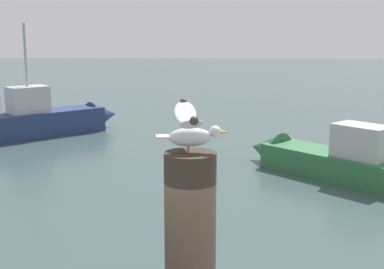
# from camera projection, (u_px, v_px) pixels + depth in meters

# --- Properties ---
(mooring_post) EXTENTS (0.28, 0.28, 1.10)m
(mooring_post) POSITION_uv_depth(u_px,v_px,m) (190.00, 250.00, 2.94)
(mooring_post) COLOR #382D23
(mooring_post) RESTS_ON harbor_quay
(seagull) EXTENTS (0.39, 0.68, 0.25)m
(seagull) POSITION_uv_depth(u_px,v_px,m) (191.00, 129.00, 2.81)
(seagull) COLOR #C66660
(seagull) RESTS_ON mooring_post
(boat_green) EXTENTS (4.43, 4.52, 1.45)m
(boat_green) POSITION_uv_depth(u_px,v_px,m) (336.00, 161.00, 12.09)
(boat_green) COLOR #2D6B3D
(boat_green) RESTS_ON ground_plane
(boat_navy) EXTENTS (4.22, 4.03, 3.55)m
(boat_navy) POSITION_uv_depth(u_px,v_px,m) (51.00, 119.00, 17.03)
(boat_navy) COLOR navy
(boat_navy) RESTS_ON ground_plane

